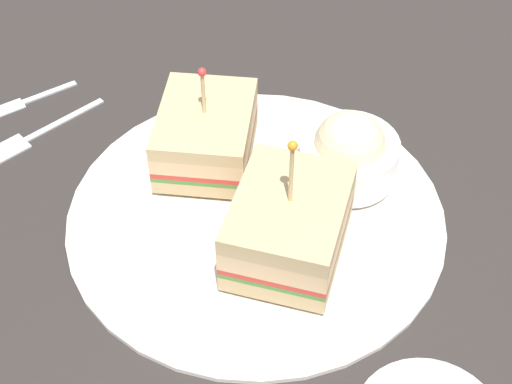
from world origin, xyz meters
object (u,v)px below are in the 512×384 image
Objects in this scene: sandwich_half_front at (206,134)px; fork at (25,140)px; coleslaw_bowl at (349,152)px; knife at (6,108)px; sandwich_half_back at (289,226)px; plate at (256,213)px.

sandwich_half_front is 0.92× the size of fork.
sandwich_half_front is 16.65cm from fork.
sandwich_half_front is 1.47× the size of coleslaw_bowl.
fork is 5.03cm from knife.
fork is 1.11× the size of knife.
coleslaw_bowl is at bearing -89.28° from sandwich_half_back.
fork is at bearing 22.60° from coleslaw_bowl.
plate is 22.14cm from fork.
plate is at bearing 155.96° from sandwich_half_front.
knife is (4.50, -2.25, 0.00)cm from fork.
knife is at bearing -26.53° from fork.
sandwich_half_back reaches higher than coleslaw_bowl.
sandwich_half_front is at bearing -24.04° from plate.
sandwich_half_back is 0.91× the size of fork.
knife is (19.58, 4.10, -3.08)cm from sandwich_half_front.
plate is at bearing 61.52° from coleslaw_bowl.
sandwich_half_front reaches higher than fork.
plate is 2.56× the size of knife.
sandwich_half_back is 1.01× the size of knife.
coleslaw_bowl is 31.77cm from knife.
plate is 3.67× the size of coleslaw_bowl.
coleslaw_bowl reaches higher than plate.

